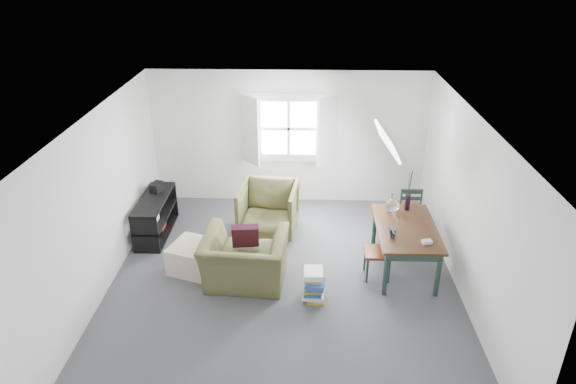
{
  "coord_description": "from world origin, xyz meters",
  "views": [
    {
      "loc": [
        0.27,
        -6.11,
        4.46
      ],
      "look_at": [
        0.05,
        0.6,
        1.2
      ],
      "focal_mm": 32.0,
      "sensor_mm": 36.0,
      "label": 1
    }
  ],
  "objects_px": {
    "dining_table": "(406,232)",
    "media_shelf": "(155,219)",
    "ottoman": "(194,257)",
    "dining_chair_far": "(408,207)",
    "dining_chair_near": "(380,251)",
    "magazine_stack": "(314,285)",
    "armchair_far": "(269,232)",
    "armchair_near": "(246,282)"
  },
  "relations": [
    {
      "from": "dining_chair_near",
      "to": "magazine_stack",
      "type": "distance_m",
      "value": 1.14
    },
    {
      "from": "armchair_far",
      "to": "dining_chair_near",
      "type": "bearing_deg",
      "value": -29.61
    },
    {
      "from": "dining_table",
      "to": "dining_chair_far",
      "type": "xyz_separation_m",
      "value": [
        0.26,
        1.15,
        -0.18
      ]
    },
    {
      "from": "media_shelf",
      "to": "dining_table",
      "type": "bearing_deg",
      "value": -11.65
    },
    {
      "from": "armchair_far",
      "to": "dining_table",
      "type": "height_order",
      "value": "dining_table"
    },
    {
      "from": "dining_table",
      "to": "magazine_stack",
      "type": "distance_m",
      "value": 1.61
    },
    {
      "from": "armchair_far",
      "to": "magazine_stack",
      "type": "bearing_deg",
      "value": -61.05
    },
    {
      "from": "armchair_near",
      "to": "armchair_far",
      "type": "relative_size",
      "value": 1.22
    },
    {
      "from": "dining_table",
      "to": "media_shelf",
      "type": "bearing_deg",
      "value": 168.32
    },
    {
      "from": "armchair_near",
      "to": "dining_table",
      "type": "relative_size",
      "value": 0.8
    },
    {
      "from": "dining_chair_far",
      "to": "dining_chair_near",
      "type": "height_order",
      "value": "dining_chair_far"
    },
    {
      "from": "ottoman",
      "to": "magazine_stack",
      "type": "bearing_deg",
      "value": -20.38
    },
    {
      "from": "ottoman",
      "to": "media_shelf",
      "type": "xyz_separation_m",
      "value": [
        -0.85,
        1.0,
        0.09
      ]
    },
    {
      "from": "dining_chair_near",
      "to": "media_shelf",
      "type": "bearing_deg",
      "value": -103.04
    },
    {
      "from": "dining_chair_far",
      "to": "dining_chair_near",
      "type": "distance_m",
      "value": 1.51
    },
    {
      "from": "armchair_near",
      "to": "dining_chair_far",
      "type": "height_order",
      "value": "dining_chair_far"
    },
    {
      "from": "armchair_far",
      "to": "dining_chair_far",
      "type": "height_order",
      "value": "dining_chair_far"
    },
    {
      "from": "armchair_near",
      "to": "media_shelf",
      "type": "distance_m",
      "value": 2.14
    },
    {
      "from": "armchair_near",
      "to": "media_shelf",
      "type": "bearing_deg",
      "value": -33.78
    },
    {
      "from": "armchair_near",
      "to": "ottoman",
      "type": "bearing_deg",
      "value": -16.21
    },
    {
      "from": "armchair_far",
      "to": "media_shelf",
      "type": "height_order",
      "value": "media_shelf"
    },
    {
      "from": "dining_chair_near",
      "to": "magazine_stack",
      "type": "height_order",
      "value": "dining_chair_near"
    },
    {
      "from": "ottoman",
      "to": "magazine_stack",
      "type": "height_order",
      "value": "magazine_stack"
    },
    {
      "from": "ottoman",
      "to": "media_shelf",
      "type": "bearing_deg",
      "value": 130.25
    },
    {
      "from": "dining_chair_far",
      "to": "magazine_stack",
      "type": "height_order",
      "value": "dining_chair_far"
    },
    {
      "from": "dining_table",
      "to": "dining_chair_near",
      "type": "distance_m",
      "value": 0.48
    },
    {
      "from": "armchair_far",
      "to": "ottoman",
      "type": "height_order",
      "value": "armchair_far"
    },
    {
      "from": "dining_chair_far",
      "to": "ottoman",
      "type": "bearing_deg",
      "value": 10.82
    },
    {
      "from": "ottoman",
      "to": "dining_chair_near",
      "type": "xyz_separation_m",
      "value": [
        2.76,
        -0.11,
        0.22
      ]
    },
    {
      "from": "ottoman",
      "to": "dining_table",
      "type": "distance_m",
      "value": 3.18
    },
    {
      "from": "ottoman",
      "to": "dining_chair_near",
      "type": "distance_m",
      "value": 2.77
    },
    {
      "from": "ottoman",
      "to": "dining_chair_far",
      "type": "relative_size",
      "value": 0.73
    },
    {
      "from": "magazine_stack",
      "to": "armchair_far",
      "type": "bearing_deg",
      "value": 112.46
    },
    {
      "from": "armchair_far",
      "to": "dining_table",
      "type": "xyz_separation_m",
      "value": [
        2.1,
        -1.04,
        0.63
      ]
    },
    {
      "from": "armchair_near",
      "to": "dining_chair_near",
      "type": "height_order",
      "value": "dining_chair_near"
    },
    {
      "from": "media_shelf",
      "to": "ottoman",
      "type": "bearing_deg",
      "value": -48.78
    },
    {
      "from": "armchair_near",
      "to": "armchair_far",
      "type": "distance_m",
      "value": 1.47
    },
    {
      "from": "ottoman",
      "to": "dining_chair_far",
      "type": "height_order",
      "value": "dining_chair_far"
    },
    {
      "from": "dining_chair_near",
      "to": "magazine_stack",
      "type": "xyz_separation_m",
      "value": [
        -0.97,
        -0.56,
        -0.21
      ]
    },
    {
      "from": "ottoman",
      "to": "media_shelf",
      "type": "height_order",
      "value": "media_shelf"
    },
    {
      "from": "dining_chair_near",
      "to": "media_shelf",
      "type": "relative_size",
      "value": 0.64
    },
    {
      "from": "dining_chair_near",
      "to": "magazine_stack",
      "type": "relative_size",
      "value": 1.86
    }
  ]
}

